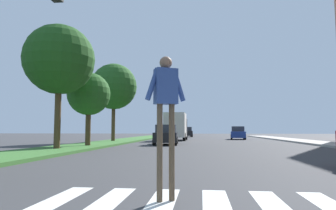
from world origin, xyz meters
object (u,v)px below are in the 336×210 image
Objects in this scene: pedestrian_performer at (166,103)px; sedan_far_horizon at (187,132)px; tree_far at (89,94)px; sedan_distant at (238,133)px; traffic_light_gantry at (57,12)px; truck_box_delivery at (176,126)px; sedan_midblock at (166,135)px; tree_distant at (114,87)px; tree_mid at (59,60)px.

pedestrian_performer is 47.38m from sedan_far_horizon.
sedan_distant is (12.46, 19.33, -2.91)m from tree_far.
tree_far is at bearing -122.80° from sedan_distant.
traffic_light_gantry is 27.48m from truck_box_delivery.
sedan_midblock is at bearing 86.73° from traffic_light_gantry.
traffic_light_gantry is 4.85m from pedestrian_performer.
tree_distant is 1.80× the size of sedan_distant.
tree_far is at bearing -136.61° from sedan_midblock.
sedan_midblock is (4.89, 4.62, -2.92)m from tree_far.
tree_mid reaches higher than truck_box_delivery.
tree_distant is 0.80× the size of traffic_light_gantry.
sedan_far_horizon is (-7.20, 13.16, 0.03)m from sedan_distant.
pedestrian_performer is (3.26, -2.36, -2.72)m from traffic_light_gantry.
tree_mid is 14.14m from pedestrian_performer.
pedestrian_performer is at bearing -85.56° from truck_box_delivery.
pedestrian_performer is at bearing -83.32° from sedan_midblock.
sedan_midblock is 0.71× the size of truck_box_delivery.
traffic_light_gantry is at bearing -91.71° from sedan_far_horizon.
tree_distant is at bearing -104.22° from sedan_far_horizon.
tree_mid reaches higher than sedan_midblock.
tree_mid reaches higher than tree_far.
sedan_far_horizon is at bearing 118.68° from sedan_distant.
tree_mid is at bearing -106.21° from truck_box_delivery.
traffic_light_gantry is at bearing -91.99° from truck_box_delivery.
tree_distant is 3.05× the size of pedestrian_performer.
tree_mid is 12.13m from tree_distant.
sedan_distant is (7.56, 14.71, 0.01)m from sedan_midblock.
truck_box_delivery is at bearing -149.41° from sedan_distant.
traffic_light_gantry is (4.71, -21.09, -1.09)m from tree_distant.
pedestrian_performer is (7.64, -11.33, -3.65)m from tree_mid.
tree_distant reaches higher than tree_mid.
tree_distant is 21.64m from traffic_light_gantry.
truck_box_delivery reaches higher than sedan_distant.
sedan_far_horizon is (-1.91, 47.33, -0.86)m from pedestrian_performer.
sedan_far_horizon is 0.73× the size of truck_box_delivery.
tree_far is 16.60m from pedestrian_performer.
pedestrian_performer is (7.97, -23.45, -3.81)m from tree_distant.
tree_distant reaches higher than sedan_midblock.
tree_far is at bearing -108.15° from truck_box_delivery.
tree_mid is 26.64m from sedan_distant.
truck_box_delivery is (4.87, 14.84, -2.05)m from tree_far.
tree_far reaches higher than pedestrian_performer.
traffic_light_gantry is (4.38, -8.97, -0.92)m from tree_mid.
tree_far is at bearing -99.19° from sedan_far_horizon.
tree_distant is at bearing 102.59° from traffic_light_gantry.
tree_mid reaches higher than sedan_distant.
sedan_far_horizon is (5.26, 32.49, -2.88)m from tree_far.
sedan_midblock is 16.54m from sedan_distant.
sedan_midblock is at bearing -90.75° from sedan_far_horizon.
tree_distant is at bearing -141.04° from sedan_distant.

